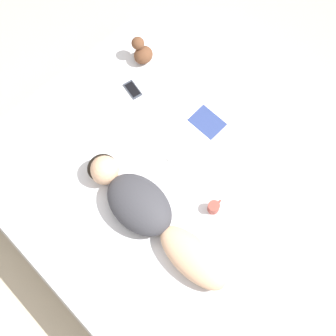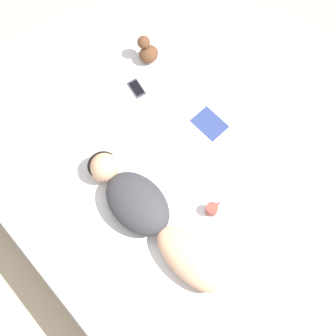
{
  "view_description": "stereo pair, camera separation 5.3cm",
  "coord_description": "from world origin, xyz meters",
  "px_view_note": "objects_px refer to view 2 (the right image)",
  "views": [
    {
      "loc": [
        -0.63,
        -0.9,
        3.51
      ],
      "look_at": [
        0.18,
        -0.06,
        0.56
      ],
      "focal_mm": 50.0,
      "sensor_mm": 36.0,
      "label": 1
    },
    {
      "loc": [
        -0.59,
        -0.94,
        3.51
      ],
      "look_at": [
        0.18,
        -0.06,
        0.56
      ],
      "focal_mm": 50.0,
      "sensor_mm": 36.0,
      "label": 2
    }
  ],
  "objects_px": {
    "open_magazine": "(197,135)",
    "cell_phone": "(137,88)",
    "person": "(146,212)",
    "coffee_mug": "(212,209)"
  },
  "relations": [
    {
      "from": "open_magazine",
      "to": "cell_phone",
      "type": "bearing_deg",
      "value": 95.07
    },
    {
      "from": "cell_phone",
      "to": "open_magazine",
      "type": "bearing_deg",
      "value": -72.28
    },
    {
      "from": "person",
      "to": "open_magazine",
      "type": "height_order",
      "value": "person"
    },
    {
      "from": "coffee_mug",
      "to": "cell_phone",
      "type": "height_order",
      "value": "coffee_mug"
    },
    {
      "from": "coffee_mug",
      "to": "cell_phone",
      "type": "relative_size",
      "value": 0.68
    },
    {
      "from": "person",
      "to": "cell_phone",
      "type": "relative_size",
      "value": 7.27
    },
    {
      "from": "open_magazine",
      "to": "cell_phone",
      "type": "relative_size",
      "value": 3.36
    },
    {
      "from": "person",
      "to": "coffee_mug",
      "type": "bearing_deg",
      "value": -37.51
    },
    {
      "from": "open_magazine",
      "to": "coffee_mug",
      "type": "xyz_separation_m",
      "value": [
        -0.3,
        -0.47,
        0.04
      ]
    },
    {
      "from": "person",
      "to": "open_magazine",
      "type": "xyz_separation_m",
      "value": [
        0.65,
        0.21,
        -0.09
      ]
    }
  ]
}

